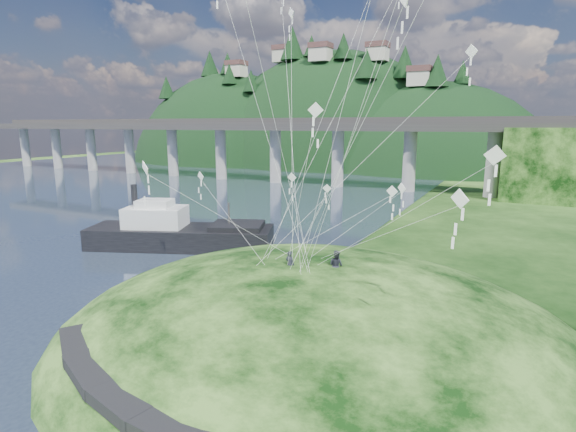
% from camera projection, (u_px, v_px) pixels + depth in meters
% --- Properties ---
extents(ground, '(320.00, 320.00, 0.00)m').
position_uv_depth(ground, '(196.00, 326.00, 30.72)').
color(ground, black).
rests_on(ground, ground).
extents(water, '(240.00, 240.00, 0.00)m').
position_uv_depth(water, '(2.00, 194.00, 88.98)').
color(water, '#304059').
rests_on(water, ground).
extents(grass_hill, '(36.00, 32.00, 13.00)m').
position_uv_depth(grass_hill, '(315.00, 360.00, 29.20)').
color(grass_hill, black).
rests_on(grass_hill, ground).
extents(footpath, '(22.29, 5.84, 0.83)m').
position_uv_depth(footpath, '(189.00, 409.00, 18.48)').
color(footpath, black).
rests_on(footpath, ground).
extents(bridge, '(160.00, 11.00, 15.00)m').
position_uv_depth(bridge, '(297.00, 142.00, 101.69)').
color(bridge, '#2D2B2B').
rests_on(bridge, ground).
extents(far_ridge, '(153.00, 70.00, 94.50)m').
position_uv_depth(far_ridge, '(318.00, 185.00, 158.22)').
color(far_ridge, black).
rests_on(far_ridge, ground).
extents(work_barge, '(20.82, 12.62, 7.08)m').
position_uv_depth(work_barge, '(177.00, 232.00, 49.90)').
color(work_barge, black).
rests_on(work_barge, ground).
extents(wooden_dock, '(14.11, 4.20, 1.00)m').
position_uv_depth(wooden_dock, '(237.00, 279.00, 38.90)').
color(wooden_dock, '#3B2B18').
rests_on(wooden_dock, ground).
extents(kite_flyers, '(3.59, 1.86, 1.96)m').
position_uv_depth(kite_flyers, '(325.00, 250.00, 27.69)').
color(kite_flyers, '#272734').
rests_on(kite_flyers, ground).
extents(kite_swarm, '(19.88, 16.42, 18.87)m').
position_uv_depth(kite_swarm, '(343.00, 69.00, 25.94)').
color(kite_swarm, white).
rests_on(kite_swarm, ground).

